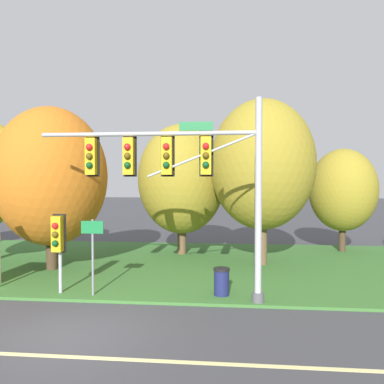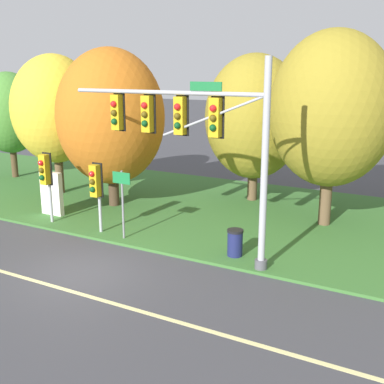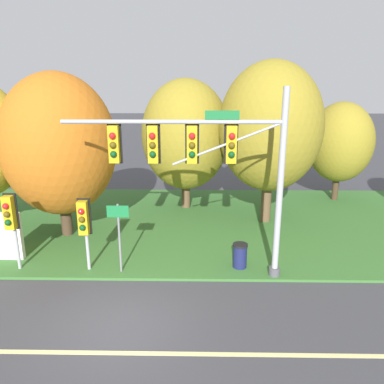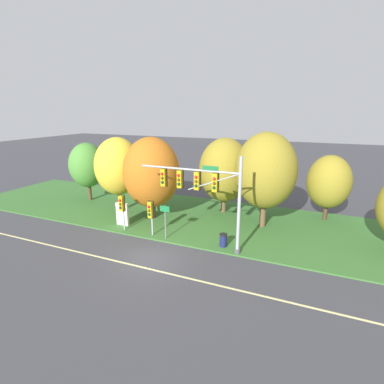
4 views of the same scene
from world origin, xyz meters
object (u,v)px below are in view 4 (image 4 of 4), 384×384
at_px(pedestrian_signal_further_along, 122,205).
at_px(traffic_signal_mast, 203,188).
at_px(pedestrian_signal_near_kerb, 151,212).
at_px(info_kiosk, 122,214).
at_px(route_sign_post, 165,217).
at_px(tree_behind_signpost, 151,173).
at_px(tree_right_far, 329,182).
at_px(tree_nearest_road, 87,165).
at_px(tree_left_of_mast, 118,166).
at_px(tree_tall_centre, 266,171).
at_px(tree_mid_verge, 225,170).
at_px(trash_bin, 223,240).

bearing_deg(pedestrian_signal_further_along, traffic_signal_mast, -1.58).
relative_size(pedestrian_signal_near_kerb, info_kiosk, 1.45).
xyz_separation_m(pedestrian_signal_near_kerb, route_sign_post, (1.23, 0.01, -0.27)).
distance_m(tree_behind_signpost, tree_right_far, 15.16).
height_order(tree_nearest_road, tree_right_far, tree_nearest_road).
relative_size(pedestrian_signal_further_along, tree_left_of_mast, 0.42).
relative_size(tree_behind_signpost, tree_tall_centre, 0.93).
distance_m(pedestrian_signal_near_kerb, pedestrian_signal_further_along, 2.61).
bearing_deg(tree_left_of_mast, tree_mid_verge, 20.89).
distance_m(route_sign_post, tree_nearest_road, 13.46).
xyz_separation_m(pedestrian_signal_further_along, info_kiosk, (-0.73, 0.97, -1.16)).
bearing_deg(trash_bin, tree_mid_verge, 107.62).
distance_m(pedestrian_signal_further_along, tree_right_far, 17.36).
bearing_deg(route_sign_post, traffic_signal_mast, -3.57).
xyz_separation_m(pedestrian_signal_near_kerb, tree_right_far, (12.14, 9.09, 1.44)).
relative_size(pedestrian_signal_near_kerb, pedestrian_signal_further_along, 0.94).
relative_size(tree_nearest_road, tree_tall_centre, 0.79).
height_order(route_sign_post, tree_behind_signpost, tree_behind_signpost).
xyz_separation_m(pedestrian_signal_near_kerb, trash_bin, (5.61, 0.43, -1.48)).
bearing_deg(tree_behind_signpost, trash_bin, -22.07).
xyz_separation_m(tree_left_of_mast, tree_mid_verge, (9.18, 3.50, -0.25)).
height_order(pedestrian_signal_further_along, tree_right_far, tree_right_far).
xyz_separation_m(traffic_signal_mast, trash_bin, (1.30, 0.62, -3.79)).
xyz_separation_m(pedestrian_signal_further_along, tree_mid_verge, (5.96, 7.52, 1.90)).
bearing_deg(tree_nearest_road, trash_bin, -17.20).
xyz_separation_m(traffic_signal_mast, route_sign_post, (-3.08, 0.19, -2.58)).
height_order(tree_right_far, trash_bin, tree_right_far).
distance_m(pedestrian_signal_near_kerb, tree_right_far, 15.23).
bearing_deg(tree_behind_signpost, pedestrian_signal_further_along, -100.99).
relative_size(tree_left_of_mast, info_kiosk, 3.65).
relative_size(pedestrian_signal_near_kerb, trash_bin, 2.97).
distance_m(tree_left_of_mast, tree_tall_centre, 13.30).
height_order(pedestrian_signal_further_along, tree_left_of_mast, tree_left_of_mast).
bearing_deg(pedestrian_signal_near_kerb, info_kiosk, 163.73).
bearing_deg(tree_mid_verge, route_sign_post, -105.82).
height_order(traffic_signal_mast, route_sign_post, traffic_signal_mast).
xyz_separation_m(tree_left_of_mast, tree_tall_centre, (13.22, 1.36, 0.40)).
xyz_separation_m(traffic_signal_mast, tree_left_of_mast, (-10.13, 4.20, -0.01)).
xyz_separation_m(pedestrian_signal_near_kerb, pedestrian_signal_further_along, (-2.60, 0.01, 0.15)).
height_order(pedestrian_signal_near_kerb, route_sign_post, pedestrian_signal_near_kerb).
height_order(tree_tall_centre, info_kiosk, tree_tall_centre).
height_order(pedestrian_signal_near_kerb, pedestrian_signal_further_along, pedestrian_signal_further_along).
relative_size(pedestrian_signal_near_kerb, tree_behind_signpost, 0.39).
bearing_deg(tree_left_of_mast, tree_tall_centre, 5.88).
relative_size(tree_left_of_mast, tree_behind_signpost, 0.97).
xyz_separation_m(tree_left_of_mast, tree_right_far, (17.96, 5.07, -0.85)).
relative_size(pedestrian_signal_near_kerb, tree_right_far, 0.49).
bearing_deg(info_kiosk, traffic_signal_mast, -8.61).
distance_m(tree_mid_verge, tree_tall_centre, 4.62).
xyz_separation_m(pedestrian_signal_near_kerb, tree_mid_verge, (3.36, 7.52, 2.05)).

